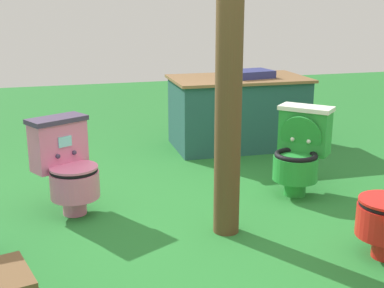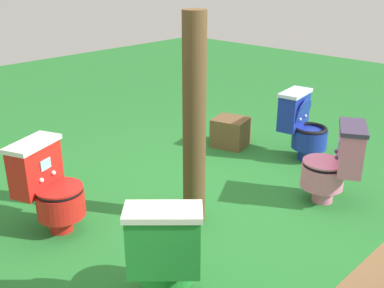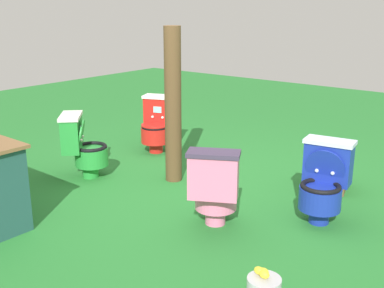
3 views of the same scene
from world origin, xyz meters
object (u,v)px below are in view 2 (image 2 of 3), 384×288
(wooden_post, at_px, (194,123))
(toilet_blue, at_px, (302,125))
(small_crate, at_px, (231,132))
(toilet_red, at_px, (49,186))
(toilet_green, at_px, (165,252))
(toilet_pink, at_px, (335,164))

(wooden_post, bearing_deg, toilet_blue, -178.57)
(small_crate, bearing_deg, toilet_blue, 107.76)
(toilet_red, distance_m, wooden_post, 1.22)
(toilet_red, xyz_separation_m, small_crate, (-2.34, -0.10, -0.21))
(toilet_blue, bearing_deg, toilet_red, -22.66)
(wooden_post, bearing_deg, toilet_green, 33.69)
(toilet_green, xyz_separation_m, toilet_blue, (-2.56, -0.61, 0.00))
(wooden_post, bearing_deg, small_crate, -151.12)
(toilet_blue, xyz_separation_m, wooden_post, (1.71, 0.04, 0.46))
(toilet_green, height_order, wooden_post, wooden_post)
(toilet_pink, xyz_separation_m, wooden_post, (1.04, -0.68, 0.47))
(wooden_post, height_order, small_crate, wooden_post)
(toilet_red, height_order, small_crate, toilet_red)
(toilet_green, xyz_separation_m, small_crate, (-2.32, -1.37, -0.21))
(toilet_blue, distance_m, wooden_post, 1.77)
(toilet_pink, distance_m, wooden_post, 1.33)
(toilet_pink, relative_size, toilet_green, 1.00)
(toilet_red, distance_m, small_crate, 2.35)
(toilet_red, height_order, wooden_post, wooden_post)
(toilet_red, bearing_deg, toilet_blue, 144.19)
(toilet_pink, distance_m, toilet_red, 2.36)
(toilet_green, height_order, toilet_red, same)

